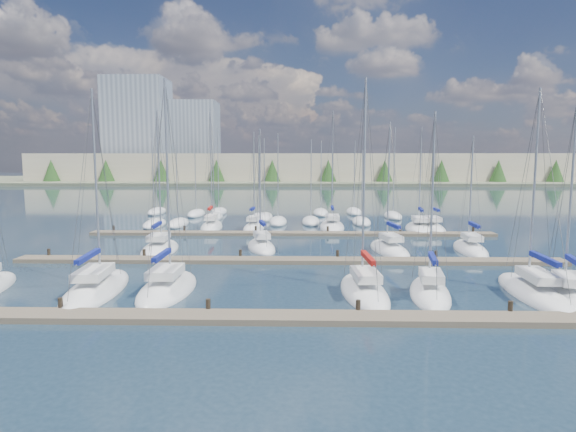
{
  "coord_description": "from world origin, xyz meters",
  "views": [
    {
      "loc": [
        0.89,
        -21.93,
        8.29
      ],
      "look_at": [
        0.0,
        14.0,
        4.0
      ],
      "focal_mm": 30.0,
      "sensor_mm": 36.0,
      "label": 1
    }
  ],
  "objects_px": {
    "sailboat_h": "(160,249)",
    "sailboat_n": "(212,227)",
    "sailboat_q": "(419,228)",
    "sailboat_r": "(432,228)",
    "sailboat_l": "(389,250)",
    "sailboat_d": "(364,292)",
    "sailboat_j": "(261,247)",
    "sailboat_e": "(430,293)",
    "sailboat_g": "(567,297)",
    "sailboat_f": "(533,293)",
    "sailboat_m": "(470,249)",
    "sailboat_c": "(168,288)",
    "sailboat_o": "(254,228)",
    "sailboat_b": "(97,289)",
    "sailboat_p": "(332,226)"
  },
  "relations": [
    {
      "from": "sailboat_g",
      "to": "sailboat_q",
      "type": "xyz_separation_m",
      "value": [
        -1.85,
        28.0,
        -0.01
      ]
    },
    {
      "from": "sailboat_h",
      "to": "sailboat_o",
      "type": "bearing_deg",
      "value": 57.8
    },
    {
      "from": "sailboat_n",
      "to": "sailboat_b",
      "type": "xyz_separation_m",
      "value": [
        -2.13,
        -27.82,
        -0.03
      ]
    },
    {
      "from": "sailboat_l",
      "to": "sailboat_o",
      "type": "relative_size",
      "value": 1.01
    },
    {
      "from": "sailboat_d",
      "to": "sailboat_n",
      "type": "bearing_deg",
      "value": 114.56
    },
    {
      "from": "sailboat_j",
      "to": "sailboat_q",
      "type": "bearing_deg",
      "value": 22.27
    },
    {
      "from": "sailboat_c",
      "to": "sailboat_o",
      "type": "bearing_deg",
      "value": 83.72
    },
    {
      "from": "sailboat_j",
      "to": "sailboat_e",
      "type": "height_order",
      "value": "sailboat_e"
    },
    {
      "from": "sailboat_d",
      "to": "sailboat_j",
      "type": "bearing_deg",
      "value": 113.94
    },
    {
      "from": "sailboat_n",
      "to": "sailboat_j",
      "type": "bearing_deg",
      "value": -65.34
    },
    {
      "from": "sailboat_b",
      "to": "sailboat_m",
      "type": "bearing_deg",
      "value": 21.2
    },
    {
      "from": "sailboat_r",
      "to": "sailboat_o",
      "type": "height_order",
      "value": "sailboat_r"
    },
    {
      "from": "sailboat_f",
      "to": "sailboat_b",
      "type": "relative_size",
      "value": 0.99
    },
    {
      "from": "sailboat_g",
      "to": "sailboat_m",
      "type": "bearing_deg",
      "value": 104.27
    },
    {
      "from": "sailboat_c",
      "to": "sailboat_g",
      "type": "bearing_deg",
      "value": -3.1
    },
    {
      "from": "sailboat_b",
      "to": "sailboat_j",
      "type": "bearing_deg",
      "value": 52.53
    },
    {
      "from": "sailboat_r",
      "to": "sailboat_l",
      "type": "height_order",
      "value": "sailboat_r"
    },
    {
      "from": "sailboat_r",
      "to": "sailboat_n",
      "type": "height_order",
      "value": "sailboat_n"
    },
    {
      "from": "sailboat_r",
      "to": "sailboat_q",
      "type": "xyz_separation_m",
      "value": [
        -1.59,
        -0.29,
        -0.02
      ]
    },
    {
      "from": "sailboat_l",
      "to": "sailboat_n",
      "type": "relative_size",
      "value": 0.84
    },
    {
      "from": "sailboat_p",
      "to": "sailboat_m",
      "type": "relative_size",
      "value": 1.33
    },
    {
      "from": "sailboat_q",
      "to": "sailboat_m",
      "type": "relative_size",
      "value": 1.14
    },
    {
      "from": "sailboat_l",
      "to": "sailboat_f",
      "type": "distance_m",
      "value": 15.16
    },
    {
      "from": "sailboat_l",
      "to": "sailboat_q",
      "type": "bearing_deg",
      "value": 58.51
    },
    {
      "from": "sailboat_g",
      "to": "sailboat_f",
      "type": "distance_m",
      "value": 1.79
    },
    {
      "from": "sailboat_m",
      "to": "sailboat_c",
      "type": "height_order",
      "value": "sailboat_c"
    },
    {
      "from": "sailboat_q",
      "to": "sailboat_h",
      "type": "height_order",
      "value": "sailboat_h"
    },
    {
      "from": "sailboat_j",
      "to": "sailboat_e",
      "type": "bearing_deg",
      "value": -65.56
    },
    {
      "from": "sailboat_o",
      "to": "sailboat_b",
      "type": "bearing_deg",
      "value": -101.03
    },
    {
      "from": "sailboat_j",
      "to": "sailboat_e",
      "type": "relative_size",
      "value": 0.99
    },
    {
      "from": "sailboat_l",
      "to": "sailboat_b",
      "type": "relative_size",
      "value": 0.92
    },
    {
      "from": "sailboat_q",
      "to": "sailboat_n",
      "type": "height_order",
      "value": "sailboat_n"
    },
    {
      "from": "sailboat_q",
      "to": "sailboat_r",
      "type": "bearing_deg",
      "value": 18.45
    },
    {
      "from": "sailboat_l",
      "to": "sailboat_f",
      "type": "bearing_deg",
      "value": -73.22
    },
    {
      "from": "sailboat_m",
      "to": "sailboat_o",
      "type": "bearing_deg",
      "value": 153.1
    },
    {
      "from": "sailboat_h",
      "to": "sailboat_j",
      "type": "bearing_deg",
      "value": 3.55
    },
    {
      "from": "sailboat_q",
      "to": "sailboat_l",
      "type": "xyz_separation_m",
      "value": [
        -5.94,
        -13.29,
        0.01
      ]
    },
    {
      "from": "sailboat_b",
      "to": "sailboat_m",
      "type": "distance_m",
      "value": 31.46
    },
    {
      "from": "sailboat_g",
      "to": "sailboat_f",
      "type": "xyz_separation_m",
      "value": [
        -1.56,
        0.87,
        -0.0
      ]
    },
    {
      "from": "sailboat_j",
      "to": "sailboat_b",
      "type": "height_order",
      "value": "sailboat_b"
    },
    {
      "from": "sailboat_h",
      "to": "sailboat_n",
      "type": "height_order",
      "value": "sailboat_n"
    },
    {
      "from": "sailboat_f",
      "to": "sailboat_m",
      "type": "height_order",
      "value": "sailboat_f"
    },
    {
      "from": "sailboat_r",
      "to": "sailboat_l",
      "type": "xyz_separation_m",
      "value": [
        -7.53,
        -13.59,
        -0.01
      ]
    },
    {
      "from": "sailboat_j",
      "to": "sailboat_h",
      "type": "relative_size",
      "value": 0.89
    },
    {
      "from": "sailboat_r",
      "to": "sailboat_q",
      "type": "relative_size",
      "value": 1.08
    },
    {
      "from": "sailboat_b",
      "to": "sailboat_c",
      "type": "xyz_separation_m",
      "value": [
        4.42,
        0.25,
        0.01
      ]
    },
    {
      "from": "sailboat_n",
      "to": "sailboat_o",
      "type": "relative_size",
      "value": 1.21
    },
    {
      "from": "sailboat_l",
      "to": "sailboat_g",
      "type": "bearing_deg",
      "value": -69.54
    },
    {
      "from": "sailboat_r",
      "to": "sailboat_c",
      "type": "relative_size",
      "value": 0.98
    },
    {
      "from": "sailboat_o",
      "to": "sailboat_h",
      "type": "bearing_deg",
      "value": -113.99
    }
  ]
}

